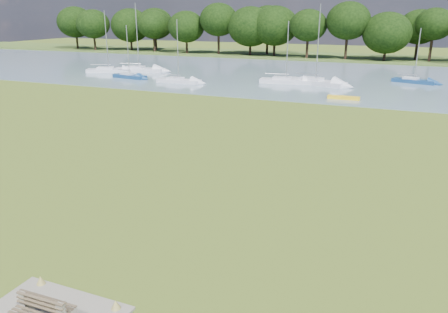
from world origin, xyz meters
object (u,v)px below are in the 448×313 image
at_px(sailboat_7, 414,80).
at_px(sailboat_6, 285,80).
at_px(bench_pair, 43,311).
at_px(sailboat_5, 129,75).
at_px(kayak, 344,98).
at_px(sailboat_8, 138,68).
at_px(sailboat_3, 178,79).
at_px(sailboat_2, 315,80).
at_px(sailboat_0, 108,69).

bearing_deg(sailboat_7, sailboat_6, -139.39).
distance_m(bench_pair, sailboat_5, 51.57).
relative_size(kayak, sailboat_7, 0.48).
distance_m(sailboat_5, sailboat_6, 21.82).
distance_m(sailboat_7, sailboat_8, 39.80).
height_order(sailboat_3, sailboat_6, sailboat_3).
bearing_deg(sailboat_6, bench_pair, -89.31).
xyz_separation_m(kayak, sailboat_5, (-30.07, 4.49, 0.28)).
bearing_deg(sailboat_3, kayak, -9.36).
distance_m(sailboat_3, sailboat_7, 30.80).
distance_m(bench_pair, sailboat_6, 48.13).
distance_m(kayak, sailboat_7, 16.59).
bearing_deg(sailboat_2, sailboat_8, -166.46).
height_order(bench_pair, sailboat_5, sailboat_5).
bearing_deg(sailboat_5, bench_pair, -48.57).
xyz_separation_m(bench_pair, kayak, (3.04, 39.42, -0.25)).
relative_size(sailboat_6, sailboat_7, 1.12).
bearing_deg(sailboat_2, kayak, -43.48).
height_order(kayak, sailboat_8, sailboat_8).
bearing_deg(sailboat_8, sailboat_2, -16.22).
distance_m(bench_pair, sailboat_7, 55.44).
xyz_separation_m(sailboat_3, sailboat_5, (-8.36, 1.06, 0.03)).
distance_m(sailboat_2, sailboat_3, 17.72).
height_order(kayak, sailboat_0, sailboat_0).
bearing_deg(sailboat_7, kayak, -97.22).
relative_size(sailboat_2, sailboat_6, 1.26).
distance_m(sailboat_3, sailboat_5, 8.43).
xyz_separation_m(sailboat_2, sailboat_5, (-25.22, -4.39, -0.06)).
relative_size(sailboat_0, sailboat_2, 0.93).
relative_size(bench_pair, sailboat_5, 0.24).
bearing_deg(sailboat_0, sailboat_2, -24.12).
bearing_deg(sailboat_5, kayak, 1.32).
xyz_separation_m(bench_pair, sailboat_2, (-1.81, 48.31, 0.09)).
height_order(sailboat_3, sailboat_8, sailboat_8).
bearing_deg(sailboat_7, bench_pair, -83.30).
bearing_deg(sailboat_8, sailboat_3, -46.21).
relative_size(kayak, sailboat_5, 0.47).
bearing_deg(sailboat_5, sailboat_6, 20.09).
distance_m(sailboat_5, sailboat_7, 38.36).
height_order(sailboat_2, sailboat_7, sailboat_2).
xyz_separation_m(sailboat_5, sailboat_8, (-2.73, 6.52, 0.07)).
xyz_separation_m(sailboat_2, sailboat_7, (11.63, 6.26, -0.07)).
xyz_separation_m(sailboat_0, sailboat_7, (43.50, 6.51, -0.07)).
xyz_separation_m(sailboat_0, sailboat_6, (28.11, -0.24, -0.02)).
bearing_deg(sailboat_3, sailboat_2, 17.55).
height_order(kayak, sailboat_5, sailboat_5).
height_order(bench_pair, kayak, bench_pair).
distance_m(kayak, sailboat_3, 21.98).
xyz_separation_m(kayak, sailboat_0, (-36.72, 8.63, 0.33)).
distance_m(sailboat_0, sailboat_2, 31.86).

